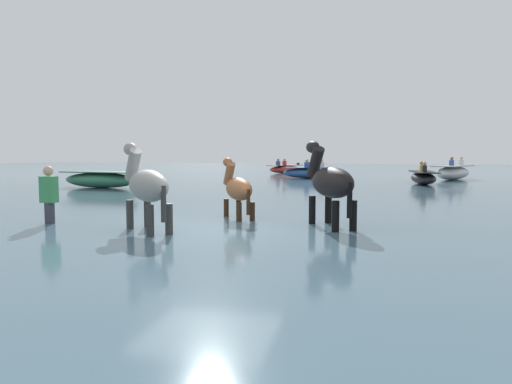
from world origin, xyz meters
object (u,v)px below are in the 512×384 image
Objects in this scene: boat_distant_east at (307,173)px; horse_trailing_chestnut at (238,191)px; person_wading_close at (49,203)px; boat_far_offshore at (423,178)px; boat_distant_west at (453,173)px; horse_lead_grey at (146,188)px; boat_mid_channel at (101,180)px; horse_flank_black at (330,185)px; boat_near_port at (285,169)px.

horse_trailing_chestnut is at bearing -88.94° from boat_distant_east.
boat_far_offshore is at bearing 57.78° from person_wading_close.
person_wading_close is at bearing -120.81° from boat_distant_west.
horse_lead_grey reaches higher than boat_distant_east.
boat_mid_channel is 18.12m from boat_distant_west.
horse_flank_black is 1.32× the size of person_wading_close.
boat_near_port is (-10.20, 6.21, -0.09)m from boat_distant_west.
boat_distant_west is at bearing 59.19° from person_wading_close.
boat_near_port reaches higher than boat_mid_channel.
boat_distant_east is 0.86× the size of boat_mid_channel.
horse_trailing_chestnut is 16.52m from boat_distant_east.
horse_flank_black reaches higher than boat_far_offshore.
person_wading_close is (-2.37, 0.40, -0.38)m from horse_lead_grey.
boat_far_offshore is at bearing 75.87° from horse_flank_black.
horse_lead_grey is 3.52m from horse_flank_black.
boat_near_port is at bearing 71.64° from boat_mid_channel.
boat_mid_channel is at bearing -108.36° from boat_near_port.
horse_flank_black is 24.45m from boat_near_port.
horse_flank_black reaches higher than boat_near_port.
person_wading_close is (-3.58, -1.62, -0.19)m from horse_trailing_chestnut.
person_wading_close is (4.32, -9.09, 0.08)m from boat_mid_channel.
horse_lead_grey is 1.29× the size of person_wading_close.
boat_far_offshore is 0.92× the size of boat_mid_channel.
boat_near_port is (-2.36, 6.69, -0.03)m from boat_distant_east.
boat_distant_west is 2.31× the size of person_wading_close.
horse_lead_grey is 0.60× the size of boat_mid_channel.
horse_trailing_chestnut reaches higher than person_wading_close.
boat_distant_east is 18.43m from person_wading_close.
boat_far_offshore is 6.90m from boat_distant_east.
horse_lead_grey is 2.36m from horse_trailing_chestnut.
horse_lead_grey is at bearing -159.07° from horse_flank_black.
boat_distant_west is 1.21× the size of boat_near_port.
horse_trailing_chestnut is 0.51× the size of boat_mid_channel.
horse_trailing_chestnut reaches higher than boat_distant_west.
boat_distant_west is 11.94m from boat_near_port.
horse_flank_black is 13.96m from boat_far_offshore.
boat_far_offshore is at bearing 65.64° from horse_lead_grey.
horse_lead_grey reaches higher than person_wading_close.
boat_distant_east is at bearing 147.04° from boat_far_offshore.
boat_mid_channel is 10.07m from person_wading_close.
horse_trailing_chestnut reaches higher than boat_near_port.
horse_lead_grey is at bearing -86.69° from boat_near_port.
horse_trailing_chestnut is at bearing 159.82° from horse_flank_black.
boat_near_port is (-8.15, 10.45, -0.01)m from boat_far_offshore.
horse_trailing_chestnut is 0.48× the size of boat_distant_west.
horse_flank_black is at bearing -104.13° from boat_far_offshore.
horse_lead_grey is 20.94m from boat_distant_west.
boat_mid_channel is (-9.97, 8.24, -0.49)m from horse_flank_black.
horse_trailing_chestnut reaches higher than boat_far_offshore.
boat_distant_east is at bearing 91.06° from horse_trailing_chestnut.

